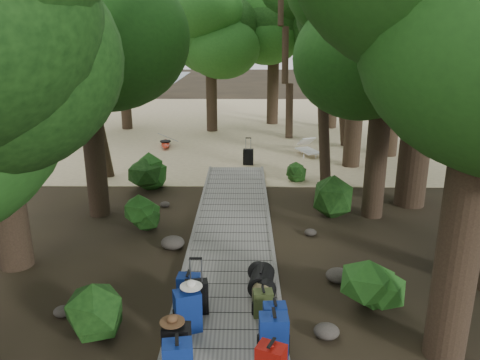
# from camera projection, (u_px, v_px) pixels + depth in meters

# --- Properties ---
(ground) EXTENTS (120.00, 120.00, 0.00)m
(ground) POSITION_uv_depth(u_px,v_px,m) (231.00, 255.00, 10.69)
(ground) COLOR #302718
(ground) RESTS_ON ground
(sand_beach) EXTENTS (40.00, 22.00, 0.02)m
(sand_beach) POSITION_uv_depth(u_px,v_px,m) (239.00, 125.00, 25.96)
(sand_beach) COLOR beige
(sand_beach) RESTS_ON ground
(boardwalk) EXTENTS (2.00, 12.00, 0.12)m
(boardwalk) POSITION_uv_depth(u_px,v_px,m) (232.00, 235.00, 11.63)
(boardwalk) COLOR gray
(boardwalk) RESTS_ON ground
(backpack_left_b) EXTENTS (0.41, 0.30, 0.73)m
(backpack_left_b) POSITION_uv_depth(u_px,v_px,m) (177.00, 343.00, 6.87)
(backpack_left_b) COLOR black
(backpack_left_b) RESTS_ON boardwalk
(backpack_left_c) EXTENTS (0.50, 0.43, 0.79)m
(backpack_left_c) POSITION_uv_depth(u_px,v_px,m) (187.00, 309.00, 7.67)
(backpack_left_c) COLOR navy
(backpack_left_c) RESTS_ON boardwalk
(backpack_left_d) EXTENTS (0.42, 0.31, 0.61)m
(backpack_left_d) POSITION_uv_depth(u_px,v_px,m) (189.00, 288.00, 8.49)
(backpack_left_d) COLOR navy
(backpack_left_d) RESTS_ON boardwalk
(backpack_right_b) EXTENTS (0.44, 0.32, 0.78)m
(backpack_right_b) POSITION_uv_depth(u_px,v_px,m) (274.00, 334.00, 7.03)
(backpack_right_b) COLOR navy
(backpack_right_b) RESTS_ON boardwalk
(backpack_right_c) EXTENTS (0.38, 0.28, 0.63)m
(backpack_right_c) POSITION_uv_depth(u_px,v_px,m) (275.00, 318.00, 7.55)
(backpack_right_c) COLOR navy
(backpack_right_c) RESTS_ON boardwalk
(backpack_right_d) EXTENTS (0.36, 0.28, 0.52)m
(backpack_right_d) POSITION_uv_depth(u_px,v_px,m) (263.00, 302.00, 8.12)
(backpack_right_d) COLOR #37441B
(backpack_right_d) RESTS_ON boardwalk
(duffel_right_khaki) EXTENTS (0.39, 0.58, 0.39)m
(duffel_right_khaki) POSITION_uv_depth(u_px,v_px,m) (262.00, 291.00, 8.59)
(duffel_right_khaki) COLOR olive
(duffel_right_khaki) RESTS_ON boardwalk
(duffel_right_black) EXTENTS (0.54, 0.75, 0.43)m
(duffel_right_black) POSITION_uv_depth(u_px,v_px,m) (262.00, 280.00, 8.92)
(duffel_right_black) COLOR black
(duffel_right_black) RESTS_ON boardwalk
(suitcase_on_boardwalk) EXTENTS (0.42, 0.28, 0.61)m
(suitcase_on_boardwalk) POSITION_uv_depth(u_px,v_px,m) (197.00, 297.00, 8.19)
(suitcase_on_boardwalk) COLOR black
(suitcase_on_boardwalk) RESTS_ON boardwalk
(lone_suitcase_on_sand) EXTENTS (0.40, 0.25, 0.61)m
(lone_suitcase_on_sand) POSITION_uv_depth(u_px,v_px,m) (248.00, 157.00, 17.98)
(lone_suitcase_on_sand) COLOR black
(lone_suitcase_on_sand) RESTS_ON sand_beach
(hat_brown) EXTENTS (0.37, 0.37, 0.11)m
(hat_brown) POSITION_uv_depth(u_px,v_px,m) (172.00, 319.00, 6.73)
(hat_brown) COLOR #51351E
(hat_brown) RESTS_ON backpack_left_b
(hat_white) EXTENTS (0.37, 0.37, 0.12)m
(hat_white) POSITION_uv_depth(u_px,v_px,m) (191.00, 283.00, 7.56)
(hat_white) COLOR silver
(hat_white) RESTS_ON backpack_left_c
(kayak) EXTENTS (1.30, 3.58, 0.35)m
(kayak) POSITION_uv_depth(u_px,v_px,m) (166.00, 143.00, 20.93)
(kayak) COLOR #B5230F
(kayak) RESTS_ON sand_beach
(sun_lounger) EXTENTS (1.26, 2.02, 0.62)m
(sun_lounger) POSITION_uv_depth(u_px,v_px,m) (308.00, 148.00, 19.40)
(sun_lounger) COLOR silver
(sun_lounger) RESTS_ON sand_beach
(tree_right_c) EXTENTS (4.70, 4.70, 8.13)m
(tree_right_c) POSITION_uv_depth(u_px,v_px,m) (385.00, 66.00, 11.82)
(tree_right_c) COLOR black
(tree_right_c) RESTS_ON ground
(tree_right_e) EXTENTS (5.14, 5.14, 9.25)m
(tree_right_e) POSITION_uv_depth(u_px,v_px,m) (360.00, 40.00, 16.55)
(tree_right_e) COLOR black
(tree_right_e) RESTS_ON ground
(tree_right_f) EXTENTS (5.39, 5.39, 9.63)m
(tree_right_f) POSITION_uv_depth(u_px,v_px,m) (399.00, 35.00, 18.08)
(tree_right_f) COLOR black
(tree_right_f) RESTS_ON ground
(tree_left_c) EXTENTS (4.60, 4.60, 7.99)m
(tree_left_c) POSITION_uv_depth(u_px,v_px,m) (86.00, 68.00, 11.95)
(tree_left_c) COLOR black
(tree_left_c) RESTS_ON ground
(tree_back_a) EXTENTS (4.61, 4.61, 7.98)m
(tree_back_a) POSITION_uv_depth(u_px,v_px,m) (211.00, 52.00, 23.29)
(tree_back_a) COLOR black
(tree_back_a) RESTS_ON ground
(tree_back_b) EXTENTS (5.07, 5.07, 9.06)m
(tree_back_b) POSITION_uv_depth(u_px,v_px,m) (274.00, 40.00, 25.13)
(tree_back_b) COLOR black
(tree_back_b) RESTS_ON ground
(tree_back_c) EXTENTS (5.04, 5.04, 9.06)m
(tree_back_c) POSITION_uv_depth(u_px,v_px,m) (335.00, 41.00, 23.97)
(tree_back_c) COLOR black
(tree_back_c) RESTS_ON ground
(tree_back_d) EXTENTS (4.69, 4.69, 7.81)m
(tree_back_d) POSITION_uv_depth(u_px,v_px,m) (122.00, 53.00, 23.85)
(tree_back_d) COLOR black
(tree_back_d) RESTS_ON ground
(palm_right_a) EXTENTS (4.91, 4.91, 8.36)m
(palm_right_a) POSITION_uv_depth(u_px,v_px,m) (336.00, 56.00, 14.68)
(palm_right_a) COLOR #1B4613
(palm_right_a) RESTS_ON ground
(palm_right_b) EXTENTS (4.20, 4.20, 8.10)m
(palm_right_b) POSITION_uv_depth(u_px,v_px,m) (348.00, 53.00, 20.24)
(palm_right_b) COLOR #1B4613
(palm_right_b) RESTS_ON ground
(palm_right_c) EXTENTS (4.90, 4.90, 7.79)m
(palm_right_c) POSITION_uv_depth(u_px,v_px,m) (297.00, 55.00, 21.82)
(palm_right_c) COLOR #1B4613
(palm_right_c) RESTS_ON ground
(palm_left_a) EXTENTS (4.79, 4.79, 7.62)m
(palm_left_a) POSITION_uv_depth(u_px,v_px,m) (91.00, 67.00, 15.41)
(palm_left_a) COLOR #1B4613
(palm_left_a) RESTS_ON ground
(rock_left_b) EXTENTS (0.33, 0.30, 0.18)m
(rock_left_b) POSITION_uv_depth(u_px,v_px,m) (63.00, 311.00, 8.35)
(rock_left_b) COLOR #4C473F
(rock_left_b) RESTS_ON ground
(rock_left_c) EXTENTS (0.55, 0.50, 0.30)m
(rock_left_c) POSITION_uv_depth(u_px,v_px,m) (173.00, 243.00, 10.97)
(rock_left_c) COLOR #4C473F
(rock_left_c) RESTS_ON ground
(rock_left_d) EXTENTS (0.28, 0.25, 0.16)m
(rock_left_d) POSITION_uv_depth(u_px,v_px,m) (165.00, 204.00, 13.67)
(rock_left_d) COLOR #4C473F
(rock_left_d) RESTS_ON ground
(rock_right_a) EXTENTS (0.43, 0.39, 0.24)m
(rock_right_a) POSITION_uv_depth(u_px,v_px,m) (327.00, 331.00, 7.75)
(rock_right_a) COLOR #4C473F
(rock_right_a) RESTS_ON ground
(rock_right_b) EXTENTS (0.50, 0.45, 0.28)m
(rock_right_b) POSITION_uv_depth(u_px,v_px,m) (338.00, 275.00, 9.51)
(rock_right_b) COLOR #4C473F
(rock_right_b) RESTS_ON ground
(rock_right_c) EXTENTS (0.30, 0.27, 0.17)m
(rock_right_c) POSITION_uv_depth(u_px,v_px,m) (311.00, 232.00, 11.72)
(rock_right_c) COLOR #4C473F
(rock_right_c) RESTS_ON ground
(rock_right_d) EXTENTS (0.57, 0.51, 0.31)m
(rock_right_d) POSITION_uv_depth(u_px,v_px,m) (327.00, 193.00, 14.39)
(rock_right_d) COLOR #4C473F
(rock_right_d) RESTS_ON ground
(shrub_left_a) EXTENTS (1.17, 1.17, 1.05)m
(shrub_left_a) POSITION_uv_depth(u_px,v_px,m) (96.00, 315.00, 7.47)
(shrub_left_a) COLOR #1E5018
(shrub_left_a) RESTS_ON ground
(shrub_left_b) EXTENTS (0.93, 0.93, 0.84)m
(shrub_left_b) POSITION_uv_depth(u_px,v_px,m) (142.00, 216.00, 11.89)
(shrub_left_b) COLOR #1E5018
(shrub_left_b) RESTS_ON ground
(shrub_left_c) EXTENTS (1.32, 1.32, 1.18)m
(shrub_left_c) POSITION_uv_depth(u_px,v_px,m) (148.00, 171.00, 15.11)
(shrub_left_c) COLOR #1E5018
(shrub_left_c) RESTS_ON ground
(shrub_right_a) EXTENTS (1.06, 1.06, 0.95)m
(shrub_right_a) POSITION_uv_depth(u_px,v_px,m) (372.00, 289.00, 8.36)
(shrub_right_a) COLOR #1E5018
(shrub_right_a) RESTS_ON ground
(shrub_right_b) EXTENTS (1.24, 1.24, 1.11)m
(shrub_right_b) POSITION_uv_depth(u_px,v_px,m) (332.00, 197.00, 12.80)
(shrub_right_b) COLOR #1E5018
(shrub_right_b) RESTS_ON ground
(shrub_right_c) EXTENTS (0.77, 0.77, 0.69)m
(shrub_right_c) POSITION_uv_depth(u_px,v_px,m) (292.00, 172.00, 15.90)
(shrub_right_c) COLOR #1E5018
(shrub_right_c) RESTS_ON ground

